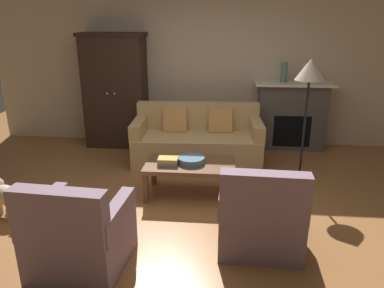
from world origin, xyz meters
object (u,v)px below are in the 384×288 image
couch (197,141)px  floor_lamp (309,77)px  armoire (116,91)px  mantel_vase_cream (307,74)px  mantel_vase_jade (284,72)px  fruit_bowl (191,160)px  armchair_near_right (260,217)px  book_stack (168,161)px  armchair_near_left (79,236)px  dog (6,195)px  coffee_table (190,167)px  fireplace (291,115)px

couch → floor_lamp: bearing=-25.0°
armoire → mantel_vase_cream: 3.15m
mantel_vase_cream → floor_lamp: 1.44m
mantel_vase_jade → mantel_vase_cream: 0.36m
fruit_bowl → armoire: bearing=128.3°
couch → armchair_near_right: 2.33m
armoire → mantel_vase_cream: armoire is taller
couch → mantel_vase_cream: mantel_vase_cream is taller
fruit_bowl → armchair_near_right: size_ratio=0.38×
mantel_vase_cream → fruit_bowl: bearing=-131.8°
fruit_bowl → book_stack: 0.29m
mantel_vase_jade → armchair_near_left: bearing=-122.4°
dog → coffee_table: bearing=18.9°
fireplace → book_stack: (-1.78, -1.98, -0.11)m
dog → fruit_bowl: bearing=19.1°
coffee_table → book_stack: size_ratio=4.39×
mantel_vase_jade → armchair_near_right: bearing=-101.0°
armoire → coffee_table: (1.43, -1.84, -0.58)m
book_stack → armchair_near_left: size_ratio=0.28×
armoire → fruit_bowl: size_ratio=5.71×
armchair_near_left → armoire: bearing=100.3°
book_stack → mantel_vase_jade: mantel_vase_jade is taller
couch → armchair_near_left: (-0.82, -2.66, -0.00)m
couch → fruit_bowl: bearing=-89.5°
fireplace → mantel_vase_jade: 0.73m
fruit_bowl → mantel_vase_cream: size_ratio=1.15×
mantel_vase_jade → dog: (-3.33, -2.58, -1.03)m
coffee_table → mantel_vase_cream: (1.70, 1.90, 0.90)m
armchair_near_right → mantel_vase_cream: bearing=72.4°
floor_lamp → dog: 3.80m
floor_lamp → mantel_vase_cream: bearing=79.2°
fireplace → coffee_table: size_ratio=1.15×
dog → armchair_near_right: bearing=-7.2°
fireplace → fruit_bowl: (-1.51, -1.90, -0.11)m
fruit_bowl → armchair_near_left: size_ratio=0.38×
armchair_near_left → fruit_bowl: bearing=61.1°
couch → mantel_vase_jade: bearing=28.8°
book_stack → coffee_table: bearing=13.3°
fruit_bowl → book_stack: book_stack is taller
armchair_near_left → coffee_table: bearing=61.2°
fruit_bowl → dog: fruit_bowl is taller
mantel_vase_cream → armchair_near_right: size_ratio=0.33×
couch → dog: bearing=-137.2°
fruit_bowl → dog: size_ratio=0.68×
couch → coffee_table: 1.16m
fruit_bowl → dog: bearing=-160.9°
armchair_near_left → floor_lamp: (2.25, 2.00, 1.10)m
book_stack → armchair_near_left: bearing=-111.3°
fireplace → book_stack: bearing=-132.0°
couch → armchair_near_left: armchair_near_left is taller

